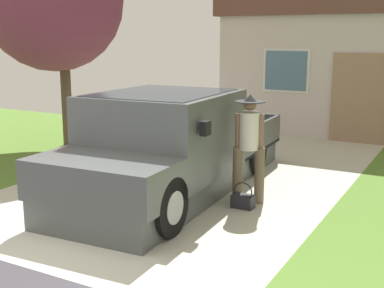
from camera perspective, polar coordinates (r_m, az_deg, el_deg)
name	(u,v)px	position (r m, az deg, el deg)	size (l,w,h in m)	color
pickup_truck	(166,148)	(8.28, -2.89, -0.48)	(2.35, 5.52, 1.70)	#4B504F
person_with_hat	(249,143)	(7.87, 6.44, 0.10)	(0.49, 0.47, 1.70)	brown
handbag	(243,200)	(7.80, 5.74, -6.31)	(0.33, 0.21, 0.40)	#232328
wheeled_trash_bin	(164,109)	(14.13, -3.12, 3.91)	(0.60, 0.72, 1.08)	#424247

